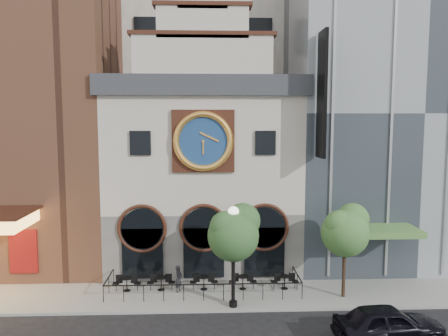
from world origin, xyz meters
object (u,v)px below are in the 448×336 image
bistro_1 (161,282)px  tree_right (346,229)px  bistro_0 (127,283)px  bistro_4 (285,281)px  bistro_2 (204,282)px  pedestrian (179,279)px  car_right (389,324)px  tree_left (234,231)px  lamppost (233,245)px  bistro_3 (243,281)px

bistro_1 → tree_right: size_ratio=0.31×
bistro_0 → bistro_4: same height
bistro_0 → bistro_1: (1.93, 0.03, 0.00)m
bistro_1 → bistro_0: bearing=-179.0°
bistro_2 → pedestrian: 1.46m
car_right → tree_left: bearing=54.3°
tree_left → car_right: bearing=-30.5°
bistro_0 → lamppost: 6.91m
bistro_0 → bistro_4: bearing=-0.4°
bistro_4 → pedestrian: size_ratio=1.05×
bistro_1 → lamppost: 5.38m
bistro_4 → tree_right: size_ratio=0.31×
pedestrian → bistro_0: bearing=109.5°
bistro_0 → lamppost: bearing=-21.6°
lamppost → tree_left: (0.06, 0.27, 0.65)m
pedestrian → car_right: bearing=-97.2°
pedestrian → tree_right: bearing=-72.8°
bistro_4 → tree_left: size_ratio=0.30×
tree_right → bistro_2: bearing=170.7°
car_right → tree_right: (-0.50, 4.70, 3.08)m
car_right → bistro_2: bearing=48.7°
bistro_3 → car_right: size_ratio=0.33×
bistro_1 → bistro_2: size_ratio=1.00×
car_right → pedestrian: 11.16m
bistro_1 → bistro_2: 2.42m
bistro_2 → car_right: bearing=-36.1°
pedestrian → tree_left: bearing=-97.9°
bistro_1 → tree_left: size_ratio=0.30×
pedestrian → lamppost: (2.94, -2.11, 2.50)m
bistro_3 → car_right: 8.41m
bistro_2 → bistro_4: size_ratio=1.00×
bistro_1 → bistro_4: size_ratio=1.00×
bistro_0 → bistro_3: 6.57m
bistro_0 → bistro_2: same height
bistro_2 → lamppost: size_ratio=0.30×
bistro_4 → car_right: (3.56, -5.87, 0.21)m
lamppost → bistro_1: bearing=145.6°
bistro_1 → car_right: bearing=-29.4°
lamppost → tree_left: 0.71m
bistro_1 → bistro_4: same height
car_right → tree_left: 8.29m
bistro_1 → lamppost: (3.95, -2.36, 2.79)m
bistro_0 → bistro_2: (4.35, 0.03, 0.00)m
tree_right → bistro_1: bearing=172.8°
tree_left → tree_right: bearing=7.7°
bistro_0 → bistro_4: size_ratio=1.00×
tree_left → tree_right: tree_left is taller
bistro_2 → bistro_3: 2.22m
bistro_2 → tree_left: bearing=-52.7°
pedestrian → tree_left: tree_left is taller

